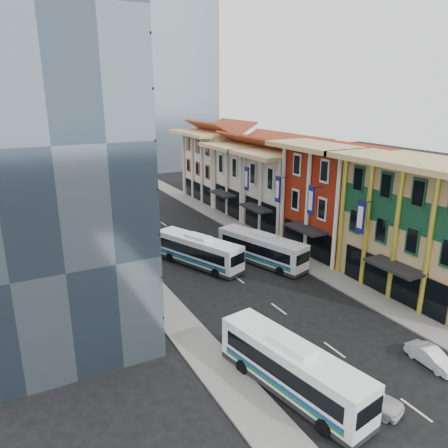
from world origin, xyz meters
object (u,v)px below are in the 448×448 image
office_tower (29,128)px  sedan_right (431,357)px  shophouse_tan (429,228)px  bus_left_near (292,367)px  bus_right (261,248)px  bus_left_far (198,250)px  sedan_left (368,395)px

office_tower → sedan_right: 34.28m
shophouse_tan → bus_left_near: shophouse_tan is taller
shophouse_tan → bus_right: (-9.77, 12.41, -4.28)m
shophouse_tan → bus_left_far: bearing=136.8°
shophouse_tan → bus_left_near: (-19.50, -6.23, -4.25)m
bus_left_near → office_tower: bearing=109.7°
shophouse_tan → office_tower: office_tower is taller
bus_right → sedan_right: bus_right is taller
office_tower → bus_right: (21.23, -1.59, -13.28)m
office_tower → bus_right: size_ratio=2.79×
office_tower → bus_left_far: (15.00, 1.01, -13.29)m
bus_left_far → sedan_left: size_ratio=2.59×
shophouse_tan → sedan_left: size_ratio=3.39×
sedan_left → bus_left_far: bearing=68.3°
bus_left_far → sedan_left: bearing=-112.3°
bus_left_near → bus_left_far: 21.52m
shophouse_tan → office_tower: 35.19m
bus_left_far → bus_right: bus_right is taller
sedan_left → sedan_right: bearing=-13.5°
sedan_left → shophouse_tan: bearing=8.8°
bus_right → sedan_right: 20.88m
sedan_left → office_tower: bearing=101.2°
bus_right → sedan_right: size_ratio=2.96×
bus_left_near → sedan_left: size_ratio=2.64×
office_tower → bus_right: office_tower is taller
bus_left_near → sedan_left: (3.25, -3.11, -1.05)m
shophouse_tan → sedan_right: size_ratio=3.86×
office_tower → bus_left_far: bearing=3.8°
office_tower → sedan_right: (21.54, -22.43, -14.40)m
office_tower → sedan_left: size_ratio=7.26×
office_tower → sedan_right: bearing=-46.2°
shophouse_tan → bus_right: shophouse_tan is taller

